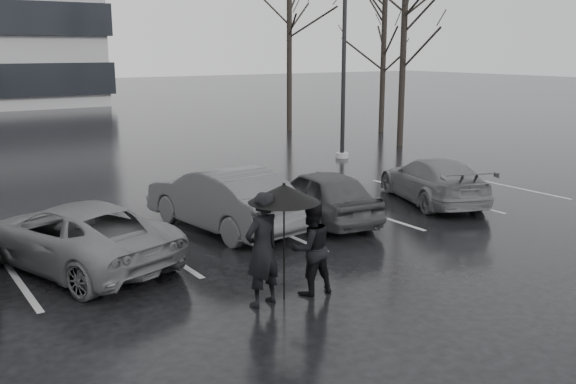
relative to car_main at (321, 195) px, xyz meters
The scene contains 13 objects.
ground 2.89m from the car_main, 133.72° to the right, with size 160.00×160.00×0.00m, color black.
car_main is the anchor object (origin of this frame).
car_west_a 2.40m from the car_main, 163.77° to the left, with size 1.52×4.36×1.44m, color #2C2C2F.
car_west_b 5.85m from the car_main, behind, with size 2.07×4.49×1.25m, color #49494C.
car_east 3.64m from the car_main, ahead, with size 1.68×4.14×1.20m, color #49494C.
pedestrian_left 5.35m from the car_main, 136.52° to the right, with size 0.68×0.45×1.87m, color black.
pedestrian_right 4.71m from the car_main, 128.55° to the right, with size 0.78×0.60×1.60m, color black.
umbrella 5.17m from the car_main, 133.29° to the right, with size 1.16×1.16×1.97m.
lamp_post 9.81m from the car_main, 48.55° to the left, with size 0.49×0.49×8.93m.
stall_stripes 2.86m from the car_main, behind, with size 19.72×5.00×0.00m.
tree_east 13.26m from the car_main, 38.39° to the left, with size 0.26×0.26×8.00m, color black.
tree_ne 17.58m from the car_main, 43.62° to the left, with size 0.26×0.26×7.00m, color black.
tree_north 17.86m from the car_main, 58.83° to the left, with size 0.26×0.26×8.50m, color black.
Camera 1 is at (-6.96, -9.96, 4.05)m, focal length 40.00 mm.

